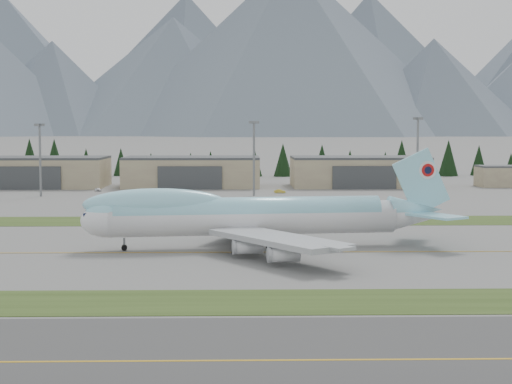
{
  "coord_description": "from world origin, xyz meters",
  "views": [
    {
      "loc": [
        2.06,
        -131.29,
        20.98
      ],
      "look_at": [
        5.39,
        27.76,
        8.0
      ],
      "focal_mm": 55.0,
      "sensor_mm": 36.0,
      "label": 1
    }
  ],
  "objects_px": {
    "service_vehicle_b": "(280,193)",
    "service_vehicle_c": "(423,193)",
    "hangar_right": "(359,172)",
    "hangar_center": "(192,172)",
    "service_vehicle_a": "(98,191)",
    "boeing_747_freighter": "(250,215)",
    "hangar_left": "(38,172)"
  },
  "relations": [
    {
      "from": "hangar_right",
      "to": "service_vehicle_b",
      "type": "relative_size",
      "value": 12.86
    },
    {
      "from": "service_vehicle_a",
      "to": "service_vehicle_b",
      "type": "distance_m",
      "value": 60.72
    },
    {
      "from": "hangar_left",
      "to": "service_vehicle_c",
      "type": "xyz_separation_m",
      "value": [
        131.33,
        -29.93,
        -5.39
      ]
    },
    {
      "from": "boeing_747_freighter",
      "to": "hangar_center",
      "type": "distance_m",
      "value": 145.99
    },
    {
      "from": "hangar_center",
      "to": "hangar_right",
      "type": "relative_size",
      "value": 1.0
    },
    {
      "from": "hangar_left",
      "to": "hangar_right",
      "type": "xyz_separation_m",
      "value": [
        115.0,
        0.0,
        0.0
      ]
    },
    {
      "from": "service_vehicle_a",
      "to": "service_vehicle_c",
      "type": "height_order",
      "value": "service_vehicle_a"
    },
    {
      "from": "hangar_right",
      "to": "service_vehicle_a",
      "type": "relative_size",
      "value": 13.89
    },
    {
      "from": "service_vehicle_a",
      "to": "boeing_747_freighter",
      "type": "bearing_deg",
      "value": -101.35
    },
    {
      "from": "hangar_center",
      "to": "service_vehicle_b",
      "type": "distance_m",
      "value": 41.94
    },
    {
      "from": "hangar_left",
      "to": "service_vehicle_a",
      "type": "xyz_separation_m",
      "value": [
        24.91,
        -20.45,
        -5.39
      ]
    },
    {
      "from": "boeing_747_freighter",
      "to": "service_vehicle_c",
      "type": "height_order",
      "value": "boeing_747_freighter"
    },
    {
      "from": "hangar_right",
      "to": "service_vehicle_a",
      "type": "height_order",
      "value": "hangar_right"
    },
    {
      "from": "hangar_center",
      "to": "hangar_right",
      "type": "bearing_deg",
      "value": 0.0
    },
    {
      "from": "hangar_right",
      "to": "service_vehicle_c",
      "type": "xyz_separation_m",
      "value": [
        16.33,
        -29.93,
        -5.39
      ]
    },
    {
      "from": "service_vehicle_a",
      "to": "service_vehicle_c",
      "type": "relative_size",
      "value": 0.87
    },
    {
      "from": "hangar_center",
      "to": "service_vehicle_a",
      "type": "distance_m",
      "value": 36.78
    },
    {
      "from": "hangar_right",
      "to": "service_vehicle_c",
      "type": "bearing_deg",
      "value": -61.39
    },
    {
      "from": "service_vehicle_b",
      "to": "service_vehicle_c",
      "type": "distance_m",
      "value": 46.28
    },
    {
      "from": "boeing_747_freighter",
      "to": "service_vehicle_a",
      "type": "xyz_separation_m",
      "value": [
        -48.9,
        124.32,
        -5.77
      ]
    },
    {
      "from": "boeing_747_freighter",
      "to": "hangar_center",
      "type": "xyz_separation_m",
      "value": [
        -18.81,
        144.77,
        -0.38
      ]
    },
    {
      "from": "hangar_center",
      "to": "hangar_right",
      "type": "height_order",
      "value": "same"
    },
    {
      "from": "hangar_center",
      "to": "service_vehicle_a",
      "type": "relative_size",
      "value": 13.89
    },
    {
      "from": "hangar_left",
      "to": "service_vehicle_a",
      "type": "distance_m",
      "value": 32.68
    },
    {
      "from": "service_vehicle_c",
      "to": "hangar_center",
      "type": "bearing_deg",
      "value": -176.67
    },
    {
      "from": "hangar_right",
      "to": "boeing_747_freighter",
      "type": "bearing_deg",
      "value": -105.88
    },
    {
      "from": "boeing_747_freighter",
      "to": "service_vehicle_b",
      "type": "height_order",
      "value": "boeing_747_freighter"
    },
    {
      "from": "hangar_center",
      "to": "service_vehicle_a",
      "type": "bearing_deg",
      "value": -145.8
    },
    {
      "from": "service_vehicle_b",
      "to": "service_vehicle_a",
      "type": "bearing_deg",
      "value": 89.75
    },
    {
      "from": "hangar_left",
      "to": "service_vehicle_b",
      "type": "relative_size",
      "value": 12.86
    },
    {
      "from": "hangar_center",
      "to": "service_vehicle_c",
      "type": "xyz_separation_m",
      "value": [
        76.33,
        -29.93,
        -5.39
      ]
    },
    {
      "from": "boeing_747_freighter",
      "to": "hangar_right",
      "type": "distance_m",
      "value": 150.52
    }
  ]
}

